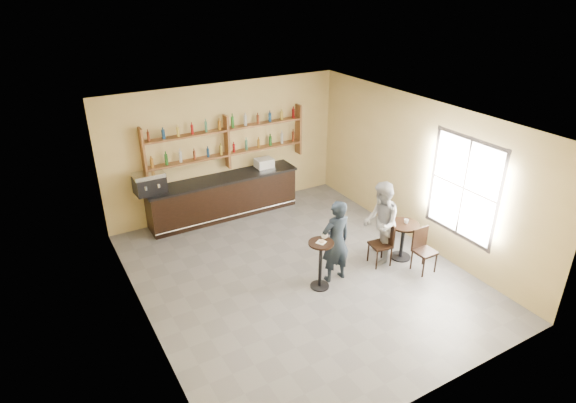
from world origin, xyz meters
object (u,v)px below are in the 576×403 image
bar_counter (224,197)px  chair_south (425,251)px  pedestal_table (320,265)px  chair_west (380,244)px  patron_second (380,223)px  espresso_machine (149,183)px  man_main (336,241)px  pastry_case (264,164)px  cafe_table (402,241)px

bar_counter → chair_south: (2.52, -4.28, -0.05)m
pedestal_table → chair_west: bearing=2.4°
patron_second → chair_west: bearing=8.2°
espresso_machine → man_main: 4.42m
espresso_machine → pedestal_table: bearing=-64.0°
pastry_case → patron_second: bearing=-79.0°
man_main → chair_west: (1.12, -0.02, -0.39)m
chair_south → patron_second: (-0.53, 0.78, 0.42)m
patron_second → cafe_table: bearing=104.3°
pedestal_table → chair_west: 1.52m
bar_counter → man_main: 3.71m
espresso_machine → cafe_table: size_ratio=0.82×
pastry_case → man_main: man_main is taller
man_main → patron_second: 1.19m
chair_west → chair_south: 0.88m
chair_south → cafe_table: bearing=94.2°
chair_west → pastry_case: bearing=-160.0°
cafe_table → chair_south: size_ratio=0.89×
bar_counter → espresso_machine: bearing=180.0°
cafe_table → pedestal_table: bearing=-179.6°
bar_counter → espresso_machine: size_ratio=5.64×
chair_west → cafe_table: bearing=92.7°
patron_second → man_main: bearing=-49.7°
man_main → cafe_table: size_ratio=2.10×
espresso_machine → pastry_case: espresso_machine is taller
chair_south → patron_second: bearing=123.8°
chair_west → chair_south: chair_west is taller
cafe_table → chair_west: 0.55m
man_main → patron_second: (1.19, 0.11, 0.03)m
pastry_case → chair_west: pastry_case is taller
pastry_case → chair_south: pastry_case is taller
chair_west → chair_south: bearing=50.6°
man_main → chair_south: (1.72, -0.67, -0.40)m
pastry_case → cafe_table: bearing=-72.7°
espresso_machine → chair_west: (3.65, -3.63, -0.80)m
pastry_case → patron_second: patron_second is taller
man_main → patron_second: patron_second is taller
pedestal_table → cafe_table: bearing=0.4°
pedestal_table → man_main: 0.54m
man_main → patron_second: bearing=-174.3°
pedestal_table → chair_south: size_ratio=1.09×
chair_west → pedestal_table: bearing=-79.7°
pastry_case → cafe_table: 3.98m
bar_counter → patron_second: size_ratio=2.15×
pastry_case → man_main: size_ratio=0.26×
espresso_machine → chair_west: 5.21m
man_main → chair_south: bearing=159.1°
pedestal_table → cafe_table: pedestal_table is taller
bar_counter → patron_second: bearing=-60.4°
espresso_machine → cafe_table: 5.65m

